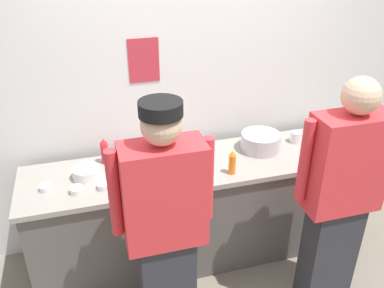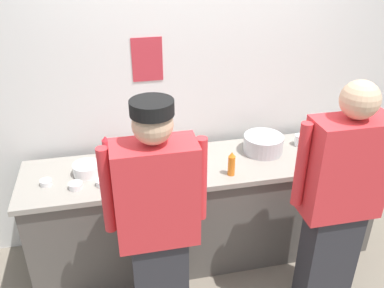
% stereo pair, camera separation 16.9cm
% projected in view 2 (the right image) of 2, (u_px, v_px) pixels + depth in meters
% --- Properties ---
extents(ground_plane, '(9.00, 9.00, 0.00)m').
position_uv_depth(ground_plane, '(216.00, 280.00, 3.25)').
color(ground_plane, slate).
extents(wall_back, '(4.36, 0.11, 2.76)m').
position_uv_depth(wall_back, '(195.00, 82.00, 3.28)').
color(wall_back, silver).
rests_on(wall_back, ground).
extents(prep_counter, '(2.78, 0.64, 0.89)m').
position_uv_depth(prep_counter, '(206.00, 209.00, 3.33)').
color(prep_counter, '#56514C').
rests_on(prep_counter, ground).
extents(chef_near_left, '(0.62, 0.24, 1.72)m').
position_uv_depth(chef_near_left, '(158.00, 224.00, 2.44)').
color(chef_near_left, '#2D2D33').
rests_on(chef_near_left, ground).
extents(chef_center, '(0.63, 0.24, 1.74)m').
position_uv_depth(chef_center, '(338.00, 201.00, 2.63)').
color(chef_center, '#2D2D33').
rests_on(chef_center, ground).
extents(plate_stack_front, '(0.20, 0.20, 0.08)m').
position_uv_depth(plate_stack_front, '(87.00, 169.00, 2.96)').
color(plate_stack_front, white).
rests_on(plate_stack_front, prep_counter).
extents(mixing_bowl_steel, '(0.31, 0.31, 0.14)m').
position_uv_depth(mixing_bowl_steel, '(263.00, 144.00, 3.24)').
color(mixing_bowl_steel, '#B7BABF').
rests_on(mixing_bowl_steel, prep_counter).
extents(sheet_tray, '(0.49, 0.38, 0.02)m').
position_uv_depth(sheet_tray, '(150.00, 168.00, 3.03)').
color(sheet_tray, '#B7BABF').
rests_on(sheet_tray, prep_counter).
extents(squeeze_bottle_primary, '(0.05, 0.05, 0.19)m').
position_uv_depth(squeeze_bottle_primary, '(232.00, 164.00, 2.93)').
color(squeeze_bottle_primary, orange).
rests_on(squeeze_bottle_primary, prep_counter).
extents(squeeze_bottle_secondary, '(0.06, 0.06, 0.18)m').
position_uv_depth(squeeze_bottle_secondary, '(322.00, 148.00, 3.16)').
color(squeeze_bottle_secondary, orange).
rests_on(squeeze_bottle_secondary, prep_counter).
extents(squeeze_bottle_spare, '(0.06, 0.06, 0.21)m').
position_uv_depth(squeeze_bottle_spare, '(106.00, 149.00, 3.11)').
color(squeeze_bottle_spare, red).
rests_on(squeeze_bottle_spare, prep_counter).
extents(ramekin_green_sauce, '(0.09, 0.09, 0.04)m').
position_uv_depth(ramekin_green_sauce, '(76.00, 185.00, 2.81)').
color(ramekin_green_sauce, white).
rests_on(ramekin_green_sauce, prep_counter).
extents(ramekin_yellow_sauce, '(0.08, 0.08, 0.04)m').
position_uv_depth(ramekin_yellow_sauce, '(46.00, 182.00, 2.85)').
color(ramekin_yellow_sauce, white).
rests_on(ramekin_yellow_sauce, prep_counter).
extents(ramekin_orange_sauce, '(0.09, 0.09, 0.04)m').
position_uv_depth(ramekin_orange_sauce, '(102.00, 182.00, 2.84)').
color(ramekin_orange_sauce, white).
rests_on(ramekin_orange_sauce, prep_counter).
extents(ramekin_red_sauce, '(0.11, 0.11, 0.04)m').
position_uv_depth(ramekin_red_sauce, '(192.00, 174.00, 2.94)').
color(ramekin_red_sauce, white).
rests_on(ramekin_red_sauce, prep_counter).
extents(deli_cup, '(0.09, 0.09, 0.09)m').
position_uv_depth(deli_cup, '(300.00, 140.00, 3.35)').
color(deli_cup, white).
rests_on(deli_cup, prep_counter).
extents(chefs_knife, '(0.27, 0.03, 0.02)m').
position_uv_depth(chefs_knife, '(335.00, 148.00, 3.31)').
color(chefs_knife, '#B7BABF').
rests_on(chefs_knife, prep_counter).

